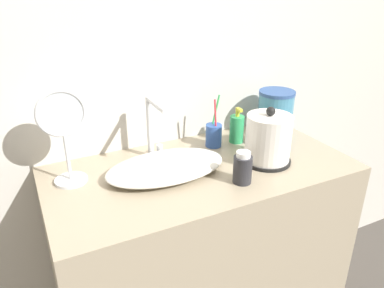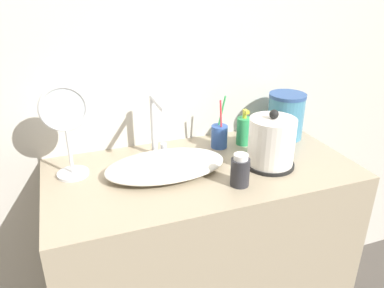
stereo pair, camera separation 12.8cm
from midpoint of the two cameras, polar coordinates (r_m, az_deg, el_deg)
The scene contains 11 objects.
wall_back at distance 1.46m, azimuth 0.01°, elevation 15.72°, with size 6.00×0.04×2.60m.
vanity_counter at distance 1.59m, azimuth 3.79°, elevation -18.03°, with size 1.09×0.54×0.89m.
sink_basin at distance 1.30m, azimuth -1.22°, elevation -3.34°, with size 0.42×0.25×0.05m.
faucet at distance 1.36m, azimuth -2.83°, elevation 3.12°, with size 0.06×0.17×0.23m.
electric_kettle at distance 1.36m, azimuth 14.64°, elevation -0.07°, with size 0.18×0.18×0.21m.
toothbrush_cup at distance 1.48m, azimuth 6.66°, elevation 1.20°, with size 0.06×0.06×0.21m.
lotion_bottle at distance 1.52m, azimuth 10.28°, elevation 1.98°, with size 0.06×0.06×0.15m.
shampoo_bottle at distance 1.50m, azimuth 15.44°, elevation 1.30°, with size 0.07×0.07×0.15m.
mouthwash_bottle at distance 1.22m, azimuth 10.33°, elevation -4.10°, with size 0.06×0.06×0.11m.
vanity_mirror at distance 1.26m, azimuth -15.93°, elevation 2.49°, with size 0.15×0.11×0.32m.
water_pitcher at distance 1.62m, azimuth 16.32°, elevation 4.12°, with size 0.15×0.15×0.19m.
Camera 2 is at (-0.44, -0.82, 1.52)m, focal length 35.00 mm.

